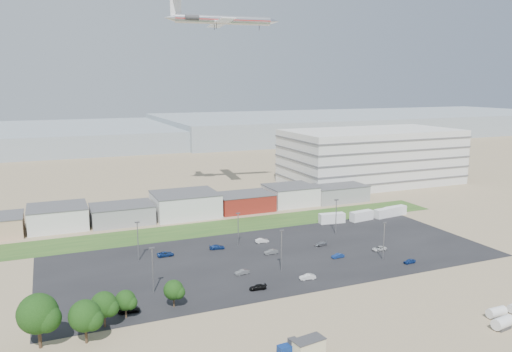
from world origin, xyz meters
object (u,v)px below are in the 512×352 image
parked_car_1 (338,256)px  parked_car_7 (271,252)px  portable_shed (309,347)px  parked_car_3 (258,287)px  box_trailer_a (332,218)px  parked_car_0 (379,249)px  parked_car_6 (217,247)px  parked_car_11 (262,241)px  parked_car_12 (320,244)px  parked_car_4 (242,272)px  parked_car_9 (165,254)px  airliner (223,20)px  parked_car_13 (308,277)px  telehandler (289,347)px  parked_car_2 (410,261)px  storage_tank_nw (496,312)px  tree_far_left (38,318)px  parked_car_10 (129,309)px

parked_car_1 → parked_car_7: size_ratio=0.94×
portable_shed → parked_car_3: 28.82m
box_trailer_a → parked_car_0: box_trailer_a is taller
parked_car_6 → parked_car_11: size_ratio=1.11×
parked_car_1 → parked_car_6: bearing=-127.9°
parked_car_7 → parked_car_12: (16.04, 0.80, -0.05)m
parked_car_4 → parked_car_9: parked_car_9 is taller
airliner → parked_car_12: (5.29, -67.18, -69.42)m
parked_car_13 → parked_car_9: bearing=-129.3°
telehandler → parked_car_4: 37.70m
parked_car_1 → parked_car_6: (-27.53, 19.46, 0.03)m
parked_car_7 → parked_car_9: parked_car_7 is taller
parked_car_0 → parked_car_1: bearing=-91.5°
parked_car_2 → parked_car_3: size_ratio=0.85×
parked_car_3 → parked_car_6: parked_car_6 is taller
storage_tank_nw → parked_car_1: (-10.39, 42.14, -0.60)m
tree_far_left → parked_car_11: 71.67m
tree_far_left → airliner: (68.88, 96.96, 64.32)m
portable_shed → parked_car_4: 38.71m
tree_far_left → airliner: bearing=54.6°
storage_tank_nw → parked_car_9: 80.92m
telehandler → parked_car_6: 58.02m
portable_shed → parked_car_0: 60.04m
storage_tank_nw → parked_car_3: 49.50m
storage_tank_nw → parked_car_12: (-9.57, 52.71, -0.61)m
telehandler → parked_car_13: size_ratio=1.68×
parked_car_9 → parked_car_10: (-14.53, -30.45, 0.02)m
parked_car_0 → tree_far_left: bearing=-81.1°
parked_car_2 → parked_car_13: 29.70m
parked_car_4 → airliner: bearing=159.4°
parked_car_0 → parked_car_10: parked_car_10 is taller
storage_tank_nw → airliner: bearing=97.1°
parked_car_7 → parked_car_9: 28.69m
parked_car_4 → tree_far_left: bearing=-72.1°
parked_car_7 → parked_car_12: parked_car_7 is taller
parked_car_4 → parked_car_2: bearing=73.1°
airliner → parked_car_7: bearing=-91.5°
box_trailer_a → parked_car_7: box_trailer_a is taller
parked_car_4 → parked_car_10: bearing=-74.6°
parked_car_1 → parked_car_10: bearing=-81.6°
parked_car_11 → parked_car_13: size_ratio=1.00×
parked_car_6 → storage_tank_nw: bearing=-141.9°
storage_tank_nw → parked_car_12: size_ratio=0.99×
parked_car_12 → parked_car_0: bearing=47.9°
portable_shed → parked_car_3: size_ratio=1.43×
parked_car_1 → airliner: bearing=-179.4°
parked_car_2 → parked_car_11: bearing=-140.0°
airliner → parked_car_0: 105.41m
parked_car_2 → parked_car_11: size_ratio=0.87×
portable_shed → airliner: size_ratio=0.13×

